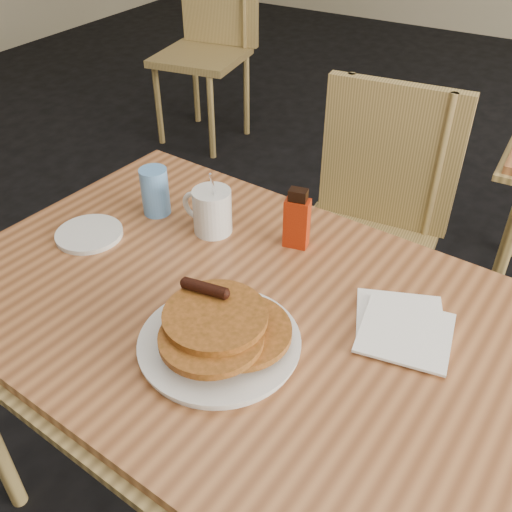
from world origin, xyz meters
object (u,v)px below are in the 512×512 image
(pancake_plate, at_px, (220,335))
(syrup_bottle, at_px, (297,220))
(blue_tumbler, at_px, (155,191))
(chair_wall_extra, at_px, (210,31))
(chair_main_far, at_px, (372,212))
(main_table, at_px, (236,315))
(coffee_mug, at_px, (211,210))

(pancake_plate, relative_size, syrup_bottle, 2.06)
(pancake_plate, xyz_separation_m, blue_tumbler, (-0.40, 0.31, 0.03))
(chair_wall_extra, bearing_deg, chair_main_far, -49.04)
(pancake_plate, bearing_deg, main_table, 109.74)
(coffee_mug, height_order, blue_tumbler, coffee_mug)
(coffee_mug, xyz_separation_m, syrup_bottle, (0.20, 0.05, 0.01))
(chair_wall_extra, xyz_separation_m, blue_tumbler, (1.10, -1.81, 0.20))
(chair_main_far, distance_m, chair_wall_extra, 1.94)
(coffee_mug, bearing_deg, chair_wall_extra, 145.06)
(pancake_plate, height_order, coffee_mug, coffee_mug)
(chair_wall_extra, xyz_separation_m, coffee_mug, (1.26, -1.81, 0.19))
(chair_wall_extra, distance_m, blue_tumbler, 2.13)
(main_table, relative_size, chair_wall_extra, 1.31)
(chair_main_far, distance_m, syrup_bottle, 0.57)
(blue_tumbler, bearing_deg, pancake_plate, -37.87)
(pancake_plate, height_order, syrup_bottle, syrup_bottle)
(chair_main_far, xyz_separation_m, blue_tumbler, (-0.38, -0.56, 0.24))
(coffee_mug, relative_size, syrup_bottle, 1.17)
(chair_main_far, relative_size, chair_wall_extra, 0.93)
(chair_main_far, height_order, pancake_plate, chair_main_far)
(main_table, relative_size, chair_main_far, 1.41)
(chair_main_far, xyz_separation_m, coffee_mug, (-0.22, -0.56, 0.24))
(chair_main_far, relative_size, pancake_plate, 3.10)
(syrup_bottle, height_order, blue_tumbler, syrup_bottle)
(chair_wall_extra, height_order, pancake_plate, chair_wall_extra)
(chair_wall_extra, distance_m, pancake_plate, 2.60)
(chair_wall_extra, bearing_deg, main_table, -62.89)
(main_table, xyz_separation_m, chair_wall_extra, (-1.45, 2.00, -0.09))
(chair_wall_extra, bearing_deg, syrup_bottle, -59.06)
(main_table, relative_size, coffee_mug, 7.74)
(syrup_bottle, bearing_deg, main_table, -105.07)
(coffee_mug, bearing_deg, chair_main_far, 89.04)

